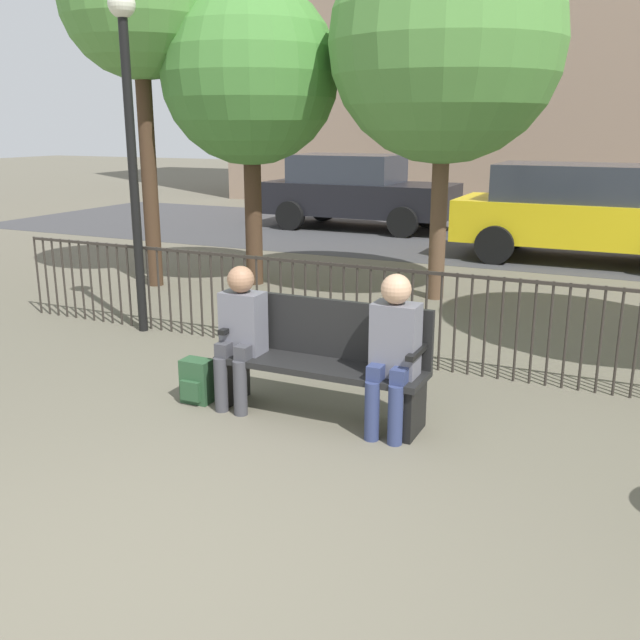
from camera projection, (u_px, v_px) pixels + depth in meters
The scene contains 13 objects.
ground_plane at pixel (120, 586), 3.59m from camera, with size 80.00×80.00×0.00m, color #605B4C.
park_bench at pixel (324, 355), 5.61m from camera, with size 1.68×0.45×0.92m.
seated_person_0 at pixel (240, 329), 5.73m from camera, with size 0.34×0.39×1.17m.
seated_person_1 at pixel (393, 346), 5.19m from camera, with size 0.34×0.39×1.22m.
backpack at pixel (197, 381), 5.93m from camera, with size 0.25×0.21×0.37m.
fence_railing at pixel (384, 307), 6.83m from camera, with size 9.01×0.03×0.95m.
tree_0 at pixel (446, 44), 8.71m from camera, with size 2.91×2.91×4.66m.
tree_1 at pixel (250, 75), 9.69m from camera, with size 2.44×2.44×4.14m.
tree_2 at pixel (138, 1), 9.34m from camera, with size 2.08×2.08×4.90m.
lamp_post at pixel (129, 113), 7.43m from camera, with size 0.28×0.28×3.56m.
street_surface at pixel (526, 242), 14.07m from camera, with size 24.00×6.00×0.01m.
parked_car_0 at pixel (356, 190), 15.82m from camera, with size 4.20×1.94×1.62m.
parked_car_1 at pixel (580, 211), 11.96m from camera, with size 4.20×1.94×1.62m.
Camera 1 is at (2.23, -2.39, 2.24)m, focal length 40.00 mm.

